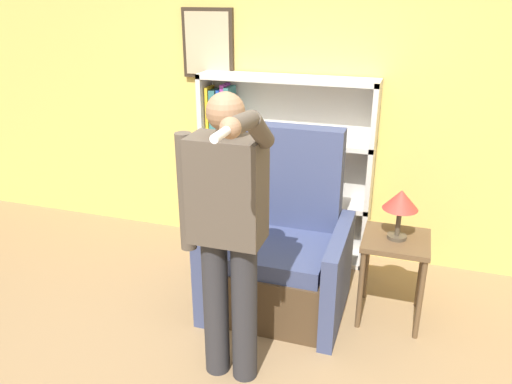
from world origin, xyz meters
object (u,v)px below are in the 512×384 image
at_px(bookcase, 269,170).
at_px(armchair, 280,255).
at_px(person_standing, 227,229).
at_px(side_table, 395,253).
at_px(table_lamp, 401,202).

height_order(bookcase, armchair, bookcase).
height_order(armchair, person_standing, person_standing).
bearing_deg(side_table, armchair, -175.38).
relative_size(bookcase, armchair, 1.20).
height_order(person_standing, table_lamp, person_standing).
bearing_deg(side_table, person_standing, -134.62).
height_order(person_standing, side_table, person_standing).
bearing_deg(bookcase, armchair, -68.06).
bearing_deg(table_lamp, side_table, 90.00).
bearing_deg(bookcase, side_table, -33.36).
bearing_deg(side_table, bookcase, 146.64).
relative_size(armchair, table_lamp, 3.71).
bearing_deg(armchair, person_standing, -95.74).
bearing_deg(person_standing, table_lamp, 45.38).
distance_m(bookcase, side_table, 1.36).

